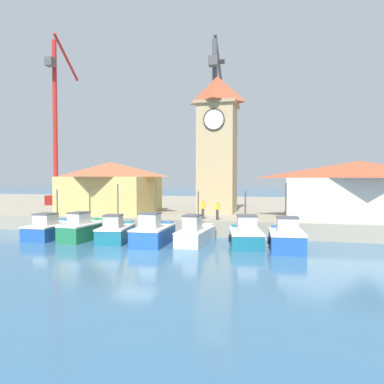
# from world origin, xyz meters

# --- Properties ---
(ground_plane) EXTENTS (300.00, 300.00, 0.00)m
(ground_plane) POSITION_xyz_m (0.00, 0.00, 0.00)
(ground_plane) COLOR #386689
(quay_wharf) EXTENTS (120.00, 40.00, 1.31)m
(quay_wharf) POSITION_xyz_m (0.00, 27.48, 0.65)
(quay_wharf) COLOR #9E937F
(quay_wharf) RESTS_ON ground
(fishing_boat_far_left) EXTENTS (2.28, 5.27, 3.76)m
(fishing_boat_far_left) POSITION_xyz_m (-8.82, 4.36, 0.70)
(fishing_boat_far_left) COLOR #2356A8
(fishing_boat_far_left) RESTS_ON ground
(fishing_boat_left_outer) EXTENTS (2.22, 4.95, 4.00)m
(fishing_boat_left_outer) POSITION_xyz_m (-5.83, 4.14, 0.78)
(fishing_boat_left_outer) COLOR #237A4C
(fishing_boat_left_outer) RESTS_ON ground
(fishing_boat_left_inner) EXTENTS (2.67, 4.65, 4.24)m
(fishing_boat_left_inner) POSITION_xyz_m (-3.23, 4.03, 0.71)
(fishing_boat_left_inner) COLOR #196B7F
(fishing_boat_left_inner) RESTS_ON ground
(fishing_boat_mid_left) EXTENTS (2.31, 4.71, 4.40)m
(fishing_boat_mid_left) POSITION_xyz_m (-0.11, 3.50, 0.79)
(fishing_boat_mid_left) COLOR #2356A8
(fishing_boat_mid_left) RESTS_ON ground
(fishing_boat_center) EXTENTS (2.03, 5.12, 3.70)m
(fishing_boat_center) POSITION_xyz_m (2.75, 4.49, 0.70)
(fishing_boat_center) COLOR silver
(fishing_boat_center) RESTS_ON ground
(fishing_boat_mid_right) EXTENTS (2.87, 4.68, 3.77)m
(fishing_boat_mid_right) POSITION_xyz_m (6.36, 4.29, 0.73)
(fishing_boat_mid_right) COLOR #196B7F
(fishing_boat_mid_right) RESTS_ON ground
(fishing_boat_right_inner) EXTENTS (2.48, 4.29, 4.34)m
(fishing_boat_right_inner) POSITION_xyz_m (9.05, 3.43, 0.78)
(fishing_boat_right_inner) COLOR #2356A8
(fishing_boat_right_inner) RESTS_ON ground
(clock_tower) EXTENTS (3.98, 3.98, 14.87)m
(clock_tower) POSITION_xyz_m (2.51, 14.67, 8.28)
(clock_tower) COLOR tan
(clock_tower) RESTS_ON quay_wharf
(warehouse_left) EXTENTS (8.71, 7.35, 4.97)m
(warehouse_left) POSITION_xyz_m (-7.72, 12.34, 3.85)
(warehouse_left) COLOR tan
(warehouse_left) RESTS_ON quay_wharf
(warehouse_right) EXTENTS (12.21, 7.36, 4.81)m
(warehouse_right) POSITION_xyz_m (14.96, 11.90, 3.76)
(warehouse_right) COLOR silver
(warehouse_right) RESTS_ON quay_wharf
(port_crane_near) EXTENTS (2.65, 9.65, 21.67)m
(port_crane_near) POSITION_xyz_m (-19.26, 20.65, 9.70)
(port_crane_near) COLOR maroon
(port_crane_near) RESTS_ON quay_wharf
(port_crane_far) EXTENTS (2.00, 9.13, 19.46)m
(port_crane_far) POSITION_xyz_m (1.32, 19.89, 8.74)
(port_crane_far) COLOR #353539
(port_crane_far) RESTS_ON quay_wharf
(dock_worker_near_tower) EXTENTS (0.34, 0.22, 1.62)m
(dock_worker_near_tower) POSITION_xyz_m (3.66, 8.25, 2.15)
(dock_worker_near_tower) COLOR #33333D
(dock_worker_near_tower) RESTS_ON quay_wharf
(dock_worker_along_quay) EXTENTS (0.34, 0.22, 1.62)m
(dock_worker_along_quay) POSITION_xyz_m (2.36, 8.76, 2.15)
(dock_worker_along_quay) COLOR #33333D
(dock_worker_along_quay) RESTS_ON quay_wharf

